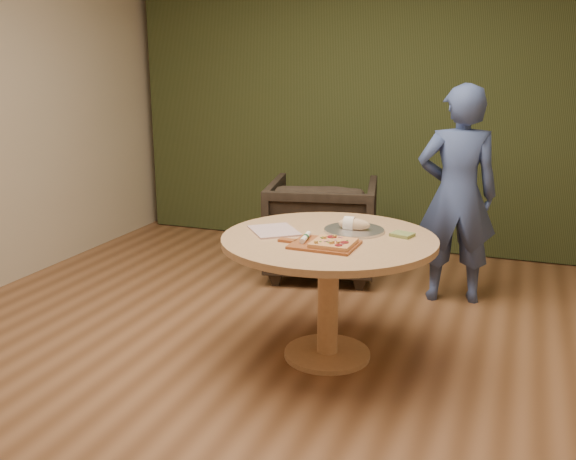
# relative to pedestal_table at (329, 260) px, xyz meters

# --- Properties ---
(room_shell) EXTENTS (5.04, 6.04, 2.84)m
(room_shell) POSITION_rel_pedestal_table_xyz_m (-0.28, -0.41, 0.79)
(room_shell) COLOR brown
(room_shell) RESTS_ON ground
(curtain) EXTENTS (4.80, 0.14, 2.78)m
(curtain) POSITION_rel_pedestal_table_xyz_m (-0.28, 2.49, 0.79)
(curtain) COLOR #293216
(curtain) RESTS_ON ground
(pedestal_table) EXTENTS (1.24, 1.24, 0.75)m
(pedestal_table) POSITION_rel_pedestal_table_xyz_m (0.00, 0.00, 0.00)
(pedestal_table) COLOR tan
(pedestal_table) RESTS_ON ground
(pizza_paddle) EXTENTS (0.45, 0.29, 0.01)m
(pizza_paddle) POSITION_rel_pedestal_table_xyz_m (0.02, -0.19, 0.15)
(pizza_paddle) COLOR #9B4F27
(pizza_paddle) RESTS_ON pedestal_table
(flatbread_pizza) EXTENTS (0.23, 0.23, 0.04)m
(flatbread_pizza) POSITION_rel_pedestal_table_xyz_m (0.09, -0.21, 0.17)
(flatbread_pizza) COLOR #E19A57
(flatbread_pizza) RESTS_ON pizza_paddle
(cutlery_roll) EXTENTS (0.05, 0.20, 0.03)m
(cutlery_roll) POSITION_rel_pedestal_table_xyz_m (-0.09, -0.16, 0.17)
(cutlery_roll) COLOR white
(cutlery_roll) RESTS_ON pizza_paddle
(newspaper) EXTENTS (0.38, 0.39, 0.01)m
(newspaper) POSITION_rel_pedestal_table_xyz_m (-0.34, -0.00, 0.15)
(newspaper) COLOR white
(newspaper) RESTS_ON pedestal_table
(serving_tray) EXTENTS (0.36, 0.36, 0.02)m
(serving_tray) POSITION_rel_pedestal_table_xyz_m (0.10, 0.16, 0.15)
(serving_tray) COLOR silver
(serving_tray) RESTS_ON pedestal_table
(bread_roll) EXTENTS (0.19, 0.09, 0.09)m
(bread_roll) POSITION_rel_pedestal_table_xyz_m (0.10, 0.16, 0.18)
(bread_roll) COLOR #DEB887
(bread_roll) RESTS_ON serving_tray
(green_packet) EXTENTS (0.14, 0.13, 0.02)m
(green_packet) POSITION_rel_pedestal_table_xyz_m (0.39, 0.15, 0.15)
(green_packet) COLOR #5D6F32
(green_packet) RESTS_ON pedestal_table
(armchair) EXTENTS (1.00, 0.96, 0.88)m
(armchair) POSITION_rel_pedestal_table_xyz_m (-0.50, 1.48, -0.17)
(armchair) COLOR black
(armchair) RESTS_ON ground
(person_standing) EXTENTS (0.65, 0.50, 1.58)m
(person_standing) POSITION_rel_pedestal_table_xyz_m (0.58, 1.25, 0.18)
(person_standing) COLOR #3D5088
(person_standing) RESTS_ON ground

